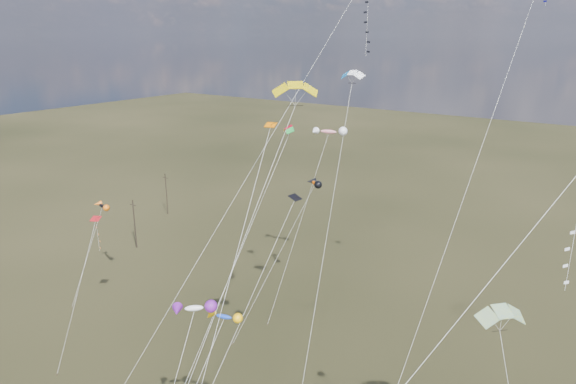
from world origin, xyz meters
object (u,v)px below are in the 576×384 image
Objects in this scene: parafoil_yellow at (295,87)px; utility_pole_far at (166,194)px; utility_pole_near at (135,224)px; diamond_black_high at (349,40)px; novelty_black_orange at (102,206)px.

utility_pole_far is at bearing 146.53° from parafoil_yellow.
diamond_black_high reaches higher than utility_pole_near.
diamond_black_high is at bearing 97.04° from parafoil_yellow.
utility_pole_far is at bearing 153.68° from diamond_black_high.
diamond_black_high is 3.17× the size of novelty_black_orange.
utility_pole_near and utility_pole_far have the same top height.
utility_pole_near is 0.67× the size of novelty_black_orange.
diamond_black_high is at bearing -1.32° from novelty_black_orange.
utility_pole_near is at bearing 155.01° from parafoil_yellow.
diamond_black_high is (51.49, -25.48, 28.30)m from utility_pole_far.
diamond_black_high is 1.25× the size of parafoil_yellow.
utility_pole_far is 0.21× the size of diamond_black_high.
parafoil_yellow is at bearing -24.99° from utility_pole_near.
utility_pole_near is 0.26× the size of parafoil_yellow.
parafoil_yellow is (52.65, -34.81, 25.45)m from utility_pole_far.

